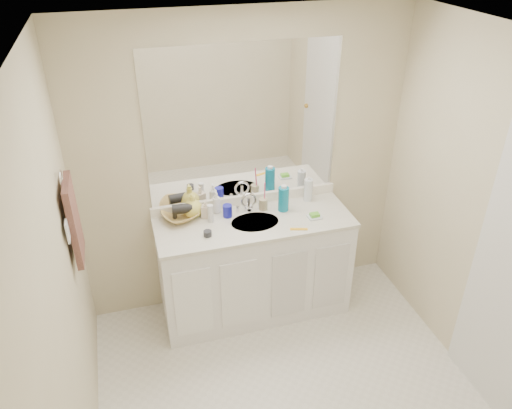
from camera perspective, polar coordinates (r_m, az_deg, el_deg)
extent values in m
cube|color=white|center=(3.70, 4.54, -21.91)|extent=(2.60, 2.60, 0.00)
cube|color=white|center=(2.33, 7.01, 17.29)|extent=(2.60, 2.60, 0.02)
cube|color=beige|center=(3.90, -1.33, 4.22)|extent=(2.60, 0.02, 2.40)
cube|color=beige|center=(2.74, -21.35, -11.09)|extent=(0.02, 2.60, 2.40)
cube|color=beige|center=(3.48, 25.94, -2.65)|extent=(0.02, 2.60, 2.40)
cube|color=white|center=(4.09, -0.20, -7.24)|extent=(1.50, 0.55, 0.85)
cube|color=silver|center=(3.83, -0.21, -2.02)|extent=(1.52, 0.57, 0.03)
cube|color=white|center=(4.02, -1.23, 0.54)|extent=(1.52, 0.03, 0.08)
cylinder|color=#B9B7A2|center=(3.82, -0.13, -2.14)|extent=(0.37, 0.37, 0.02)
cylinder|color=silver|center=(3.93, -0.85, 0.04)|extent=(0.02, 0.02, 0.11)
cube|color=white|center=(3.75, -1.37, 9.12)|extent=(1.48, 0.01, 1.20)
cylinder|color=#171AA4|center=(3.86, -3.28, -0.73)|extent=(0.08, 0.08, 0.10)
cylinder|color=tan|center=(3.95, 0.84, 0.05)|extent=(0.07, 0.07, 0.09)
cylinder|color=#EC3E72|center=(3.90, 0.99, 1.38)|extent=(0.02, 0.04, 0.19)
cylinder|color=#0D799E|center=(3.92, 3.16, 0.63)|extent=(0.11, 0.11, 0.20)
cylinder|color=white|center=(4.07, 5.99, 1.67)|extent=(0.08, 0.08, 0.19)
cube|color=silver|center=(3.88, 6.71, -1.41)|extent=(0.11, 0.09, 0.01)
cube|color=#61C12F|center=(3.88, 6.72, -1.18)|extent=(0.07, 0.05, 0.03)
cube|color=yellow|center=(3.73, 4.92, -2.81)|extent=(0.13, 0.06, 0.01)
cylinder|color=#27282C|center=(3.65, -5.55, -3.31)|extent=(0.07, 0.07, 0.04)
cylinder|color=silver|center=(3.79, -5.23, -1.02)|extent=(0.06, 0.06, 0.14)
imported|color=white|center=(3.90, -4.54, 0.26)|extent=(0.07, 0.07, 0.18)
imported|color=beige|center=(3.85, -5.76, -0.49)|extent=(0.09, 0.09, 0.15)
imported|color=#ECE05B|center=(3.86, -7.24, -0.07)|extent=(0.16, 0.16, 0.19)
imported|color=#A98644|center=(3.87, -8.66, -1.26)|extent=(0.34, 0.34, 0.06)
cylinder|color=black|center=(3.84, -8.44, -0.48)|extent=(0.16, 0.09, 0.08)
torus|color=silver|center=(3.20, -21.38, 2.80)|extent=(0.01, 0.11, 0.11)
cube|color=#4A2D27|center=(3.33, -20.10, -1.72)|extent=(0.04, 0.32, 0.55)
cube|color=white|center=(3.14, -20.74, -2.87)|extent=(0.01, 0.08, 0.13)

